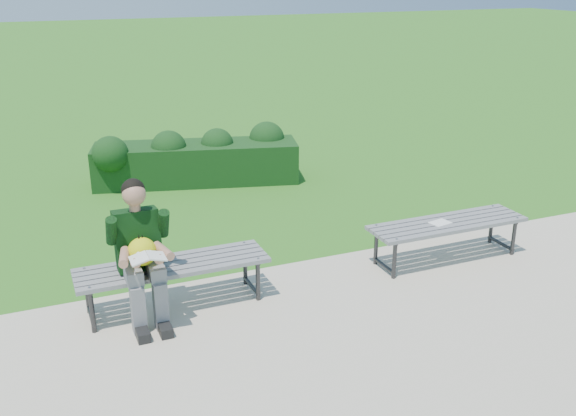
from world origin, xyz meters
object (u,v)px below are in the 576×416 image
(bench_right, at_px, (447,226))
(bench_left, at_px, (173,269))
(hedge, at_px, (196,158))
(paper_sheet, at_px, (440,223))
(seated_boy, at_px, (140,249))

(bench_right, bearing_deg, bench_left, 178.06)
(hedge, xyz_separation_m, bench_left, (-1.23, -3.75, 0.04))
(bench_right, bearing_deg, paper_sheet, 180.00)
(seated_boy, bearing_deg, hedge, 68.39)
(hedge, distance_m, bench_left, 3.95)
(paper_sheet, bearing_deg, hedge, 113.91)
(hedge, xyz_separation_m, seated_boy, (-1.53, -3.85, 0.33))
(bench_left, height_order, bench_right, same)
(paper_sheet, bearing_deg, bench_left, 178.00)
(hedge, relative_size, seated_boy, 2.39)
(bench_right, distance_m, paper_sheet, 0.12)
(paper_sheet, bearing_deg, bench_right, -0.00)
(seated_boy, height_order, paper_sheet, seated_boy)
(bench_left, relative_size, seated_boy, 1.37)
(seated_boy, distance_m, paper_sheet, 3.24)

